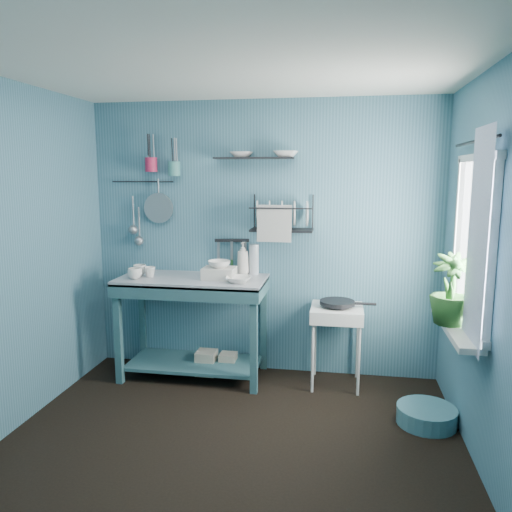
% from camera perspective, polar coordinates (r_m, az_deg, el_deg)
% --- Properties ---
extents(floor, '(3.20, 3.20, 0.00)m').
position_cam_1_polar(floor, '(3.60, -3.32, -21.53)').
color(floor, black).
rests_on(floor, ground).
extents(ceiling, '(3.20, 3.20, 0.00)m').
position_cam_1_polar(ceiling, '(3.15, -3.78, 21.33)').
color(ceiling, silver).
rests_on(ceiling, ground).
extents(wall_back, '(3.20, 0.00, 3.20)m').
position_cam_1_polar(wall_back, '(4.60, 0.76, 1.94)').
color(wall_back, '#3C697C').
rests_on(wall_back, ground).
extents(wall_front, '(3.20, 0.00, 3.20)m').
position_cam_1_polar(wall_front, '(1.77, -14.98, -10.73)').
color(wall_front, '#3C697C').
rests_on(wall_front, ground).
extents(wall_right, '(0.00, 3.00, 3.00)m').
position_cam_1_polar(wall_right, '(3.19, 25.76, -2.36)').
color(wall_right, '#3C697C').
rests_on(wall_right, ground).
extents(work_counter, '(1.35, 0.75, 0.93)m').
position_cam_1_polar(work_counter, '(4.63, -7.12, -8.05)').
color(work_counter, '#2D585F').
rests_on(work_counter, floor).
extents(mug_left, '(0.12, 0.12, 0.10)m').
position_cam_1_polar(mug_left, '(4.52, -13.68, -1.96)').
color(mug_left, white).
rests_on(mug_left, work_counter).
extents(mug_mid, '(0.14, 0.14, 0.09)m').
position_cam_1_polar(mug_mid, '(4.57, -12.04, -1.79)').
color(mug_mid, white).
rests_on(mug_mid, work_counter).
extents(mug_right, '(0.17, 0.17, 0.10)m').
position_cam_1_polar(mug_right, '(4.67, -13.13, -1.57)').
color(mug_right, white).
rests_on(mug_right, work_counter).
extents(wash_tub, '(0.28, 0.22, 0.10)m').
position_cam_1_polar(wash_tub, '(4.42, -4.23, -1.96)').
color(wash_tub, silver).
rests_on(wash_tub, work_counter).
extents(tub_bowl, '(0.20, 0.19, 0.06)m').
position_cam_1_polar(tub_bowl, '(4.40, -4.24, -0.93)').
color(tub_bowl, white).
rests_on(tub_bowl, wash_tub).
extents(soap_bottle, '(0.11, 0.12, 0.30)m').
position_cam_1_polar(soap_bottle, '(4.57, -1.51, -0.27)').
color(soap_bottle, silver).
rests_on(soap_bottle, work_counter).
extents(water_bottle, '(0.09, 0.09, 0.28)m').
position_cam_1_polar(water_bottle, '(4.58, -0.23, -0.39)').
color(water_bottle, '#B5BECA').
rests_on(water_bottle, work_counter).
extents(counter_bowl, '(0.22, 0.22, 0.05)m').
position_cam_1_polar(counter_bowl, '(4.25, -2.03, -2.70)').
color(counter_bowl, white).
rests_on(counter_bowl, work_counter).
extents(hotplate_stand, '(0.45, 0.45, 0.71)m').
position_cam_1_polar(hotplate_stand, '(4.49, 9.12, -10.12)').
color(hotplate_stand, silver).
rests_on(hotplate_stand, floor).
extents(frying_pan, '(0.30, 0.30, 0.03)m').
position_cam_1_polar(frying_pan, '(4.38, 9.26, -5.28)').
color(frying_pan, black).
rests_on(frying_pan, hotplate_stand).
extents(knife_strip, '(0.32, 0.07, 0.03)m').
position_cam_1_polar(knife_strip, '(4.62, -2.77, 1.80)').
color(knife_strip, black).
rests_on(knife_strip, wall_back).
extents(dish_rack, '(0.58, 0.32, 0.32)m').
position_cam_1_polar(dish_rack, '(4.41, 2.98, 4.91)').
color(dish_rack, black).
rests_on(dish_rack, wall_back).
extents(upper_shelf, '(0.70, 0.18, 0.02)m').
position_cam_1_polar(upper_shelf, '(4.47, -0.26, 11.13)').
color(upper_shelf, black).
rests_on(upper_shelf, wall_back).
extents(shelf_bowl_left, '(0.21, 0.21, 0.05)m').
position_cam_1_polar(shelf_bowl_left, '(4.49, -1.69, 11.45)').
color(shelf_bowl_left, white).
rests_on(shelf_bowl_left, upper_shelf).
extents(shelf_bowl_right, '(0.23, 0.23, 0.05)m').
position_cam_1_polar(shelf_bowl_right, '(4.43, 3.42, 12.04)').
color(shelf_bowl_right, white).
rests_on(shelf_bowl_right, upper_shelf).
extents(utensil_cup_magenta, '(0.11, 0.11, 0.13)m').
position_cam_1_polar(utensil_cup_magenta, '(4.75, -11.89, 10.18)').
color(utensil_cup_magenta, '#AF2045').
rests_on(utensil_cup_magenta, wall_back).
extents(utensil_cup_teal, '(0.11, 0.11, 0.13)m').
position_cam_1_polar(utensil_cup_teal, '(4.67, -9.35, 9.82)').
color(utensil_cup_teal, teal).
rests_on(utensil_cup_teal, wall_back).
extents(colander, '(0.28, 0.03, 0.28)m').
position_cam_1_polar(colander, '(4.77, -11.07, 5.41)').
color(colander, gray).
rests_on(colander, wall_back).
extents(ladle_outer, '(0.01, 0.01, 0.30)m').
position_cam_1_polar(ladle_outer, '(4.88, -13.86, 4.93)').
color(ladle_outer, gray).
rests_on(ladle_outer, wall_back).
extents(ladle_inner, '(0.01, 0.01, 0.30)m').
position_cam_1_polar(ladle_inner, '(4.87, -13.21, 3.72)').
color(ladle_inner, gray).
rests_on(ladle_inner, wall_back).
extents(hook_rail, '(0.60, 0.01, 0.01)m').
position_cam_1_polar(hook_rail, '(4.84, -12.83, 8.28)').
color(hook_rail, black).
rests_on(hook_rail, wall_back).
extents(window_glass, '(0.00, 1.10, 1.10)m').
position_cam_1_polar(window_glass, '(3.59, 23.76, 1.44)').
color(window_glass, white).
rests_on(window_glass, wall_right).
extents(windowsill, '(0.16, 0.95, 0.04)m').
position_cam_1_polar(windowsill, '(3.69, 21.86, -7.63)').
color(windowsill, silver).
rests_on(windowsill, wall_right).
extents(curtain, '(0.00, 1.35, 1.35)m').
position_cam_1_polar(curtain, '(3.28, 23.96, 1.62)').
color(curtain, white).
rests_on(curtain, wall_right).
extents(curtain_rod, '(0.02, 1.05, 0.02)m').
position_cam_1_polar(curtain_rod, '(3.55, 23.75, 11.90)').
color(curtain_rod, black).
rests_on(curtain_rod, wall_right).
extents(potted_plant, '(0.27, 0.27, 0.49)m').
position_cam_1_polar(potted_plant, '(3.63, 21.39, -3.56)').
color(potted_plant, '#285B24').
rests_on(potted_plant, windowsill).
extents(storage_tin_large, '(0.18, 0.18, 0.22)m').
position_cam_1_polar(storage_tin_large, '(4.77, -5.68, -12.02)').
color(storage_tin_large, tan).
rests_on(storage_tin_large, floor).
extents(storage_tin_small, '(0.15, 0.15, 0.20)m').
position_cam_1_polar(storage_tin_small, '(4.75, -3.20, -12.19)').
color(storage_tin_small, tan).
rests_on(storage_tin_small, floor).
extents(floor_basin, '(0.44, 0.44, 0.13)m').
position_cam_1_polar(floor_basin, '(4.11, 18.91, -16.86)').
color(floor_basin, teal).
rests_on(floor_basin, floor).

